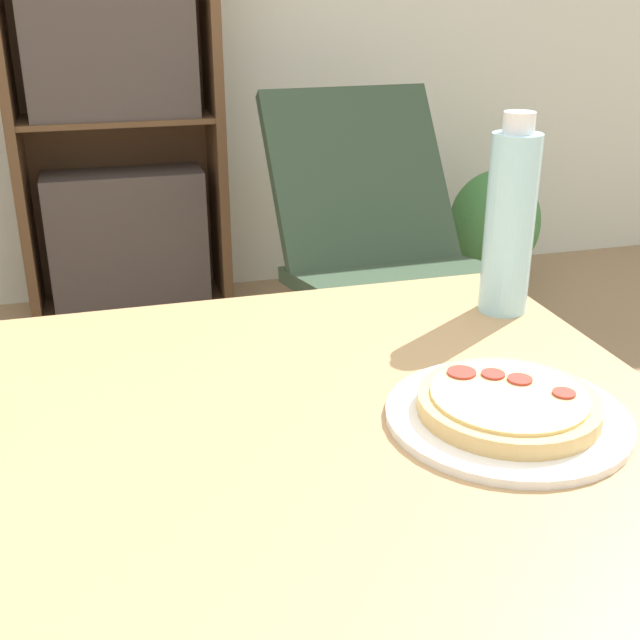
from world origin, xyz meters
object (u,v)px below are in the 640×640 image
Objects in this scene: drink_bottle at (510,221)px; lounge_chair_far at (376,285)px; potted_plant_floor at (494,233)px; pizza_on_plate at (508,409)px; bookshelf at (118,137)px.

lounge_chair_far is at bearing 78.04° from drink_bottle.
drink_bottle is 0.55× the size of potted_plant_floor.
lounge_chair_far is (0.43, 1.63, -0.48)m from pizza_on_plate.
lounge_chair_far is 0.83m from potted_plant_floor.
drink_bottle reaches higher than potted_plant_floor.
pizza_on_plate is 0.51× the size of potted_plant_floor.
bookshelf reaches higher than lounge_chair_far.
pizza_on_plate is at bearing -82.36° from bookshelf.
bookshelf is (-0.47, 2.09, -0.21)m from drink_bottle.
pizza_on_plate is at bearing -106.90° from lounge_chair_far.
pizza_on_plate is 2.43m from potted_plant_floor.
pizza_on_plate is 0.93× the size of drink_bottle.
lounge_chair_far is at bearing 75.19° from pizza_on_plate.
potted_plant_floor is at bearing 33.50° from lounge_chair_far.
drink_bottle is at bearing -104.05° from lounge_chair_far.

